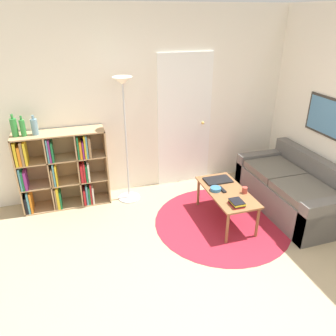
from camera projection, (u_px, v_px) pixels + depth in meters
ground_plane at (224, 320)px, 2.91m from camera, size 14.00×14.00×0.00m
wall_back at (148, 105)px, 4.65m from camera, size 7.23×0.11×2.60m
rug at (222, 222)px, 4.27m from camera, size 1.74×1.74×0.01m
bookshelf at (61, 170)px, 4.45m from camera, size 1.17×0.34×1.08m
floor_lamp at (124, 110)px, 4.25m from camera, size 0.32×0.32×1.75m
couch at (294, 190)px, 4.48m from camera, size 0.82×1.61×0.72m
coffee_table at (227, 194)px, 4.16m from camera, size 0.48×0.97×0.43m
laptop at (218, 180)px, 4.39m from camera, size 0.36×0.23×0.02m
bowl at (216, 189)px, 4.14m from camera, size 0.14×0.14×0.04m
book_stack_on_table at (237, 203)px, 3.82m from camera, size 0.15×0.18×0.06m
cup at (245, 190)px, 4.08m from camera, size 0.07×0.07×0.08m
remote at (222, 189)px, 4.15m from camera, size 0.05×0.16×0.02m
bottle_left at (14, 127)px, 4.02m from camera, size 0.08×0.08×0.28m
bottle_middle at (23, 128)px, 4.04m from camera, size 0.07×0.07×0.26m
bottle_right at (35, 127)px, 4.09m from camera, size 0.08×0.08×0.25m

